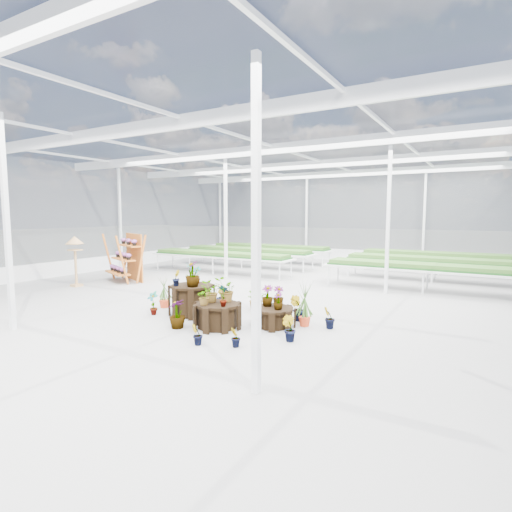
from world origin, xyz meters
The scene contains 10 objects.
ground_plane centered at (0.00, 0.00, 0.00)m, with size 24.00×24.00×0.00m, color gray.
greenhouse_shell centered at (0.00, 0.00, 2.25)m, with size 18.00×24.00×4.50m, color white, non-canonical shape.
steel_frame centered at (0.00, 0.00, 2.25)m, with size 18.00×24.00×4.50m, color silver, non-canonical shape.
nursery_benches centered at (0.00, 7.20, 0.42)m, with size 16.00×7.00×0.84m, color silver, non-canonical shape.
plinth_tall centered at (-0.51, -1.10, 0.37)m, with size 1.09×1.09×0.74m, color black.
plinth_mid centered at (0.69, -1.70, 0.27)m, with size 1.02×1.02×0.54m, color black.
plinth_low centered at (1.69, -1.00, 0.21)m, with size 0.93×0.93×0.42m, color black.
shelf_rack centered at (-5.76, 1.50, 0.87)m, with size 1.65×0.87×1.74m, color #AB581C, non-canonical shape.
bird_table centered at (-6.36, -0.07, 0.86)m, with size 0.41×0.41×1.72m, color #A67B4B, non-canonical shape.
nursery_plants centered at (0.53, -1.01, 0.54)m, with size 4.78×3.33×1.36m.
Camera 1 is at (5.65, -8.56, 2.45)m, focal length 28.00 mm.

